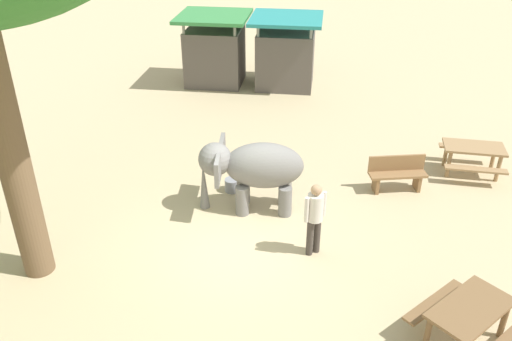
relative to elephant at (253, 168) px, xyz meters
name	(u,v)px	position (x,y,z in m)	size (l,w,h in m)	color
ground_plane	(235,239)	(-0.21, -1.28, -1.07)	(60.00, 60.00, 0.00)	tan
elephant	(253,168)	(0.00, 0.00, 0.00)	(2.42, 1.63, 1.67)	slate
person_handler	(315,214)	(1.45, -1.51, -0.12)	(0.42, 0.35, 1.62)	#3F3833
wooden_bench	(397,172)	(3.38, 1.32, -0.60)	(1.45, 0.71, 0.88)	olive
picnic_table_near	(469,316)	(4.04, -3.60, -0.48)	(2.11, 2.11, 0.78)	brown
picnic_table_far	(473,153)	(5.38, 2.42, -0.48)	(1.58, 1.56, 0.78)	#9E7A51
market_stall_green	(215,53)	(-2.58, 8.37, 0.07)	(2.50, 2.50, 2.52)	#59514C
market_stall_teal	(286,56)	(0.02, 8.37, 0.07)	(2.50, 2.50, 2.52)	#59514C
feed_bucket	(232,185)	(-0.62, 0.70, -0.91)	(0.36, 0.36, 0.32)	gray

